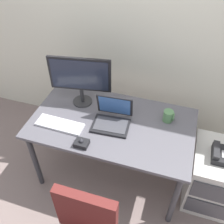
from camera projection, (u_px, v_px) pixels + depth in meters
ground_plane at (112, 171)px, 2.71m from camera, size 8.00×8.00×0.00m
back_wall at (137, 14)px, 2.29m from camera, size 6.00×0.10×2.80m
desk at (112, 128)px, 2.27m from camera, size 1.41×0.80×0.74m
file_cabinet at (212, 176)px, 2.32m from camera, size 0.42×0.53×0.60m
desk_phone at (222, 155)px, 2.08m from camera, size 0.17×0.20×0.09m
monitor_main at (80, 77)px, 2.22m from camera, size 0.54×0.18×0.47m
keyboard at (60, 124)px, 2.17m from camera, size 0.41×0.14×0.03m
laptop at (112, 118)px, 2.17m from camera, size 0.33×0.29×0.24m
trackball_mouse at (82, 143)px, 2.01m from camera, size 0.11×0.09×0.07m
coffee_mug at (168, 116)px, 2.19m from camera, size 0.09×0.08×0.10m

